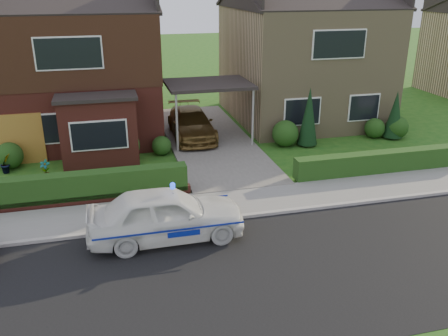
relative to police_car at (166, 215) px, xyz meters
name	(u,v)px	position (x,y,z in m)	size (l,w,h in m)	color
ground	(300,267)	(3.17, -2.40, -0.77)	(120.00, 120.00, 0.00)	#1C5115
road	(300,267)	(3.17, -2.40, -0.77)	(60.00, 6.00, 0.02)	black
kerb	(263,214)	(3.17, 0.65, -0.71)	(60.00, 0.16, 0.12)	#9E9993
sidewalk	(253,201)	(3.17, 1.70, -0.72)	(60.00, 2.00, 0.10)	slate
driveway	(209,140)	(3.17, 8.60, -0.71)	(3.80, 12.00, 0.12)	#666059
house_left	(75,55)	(-2.61, 11.50, 3.04)	(7.50, 9.53, 7.25)	maroon
house_right	(303,49)	(8.97, 11.59, 2.89)	(7.50, 8.06, 7.25)	tan
carport_link	(208,85)	(3.17, 8.55, 1.89)	(3.80, 3.00, 2.77)	black
garage_door	(16,140)	(-5.08, 7.56, 0.28)	(2.20, 0.10, 2.10)	#8E601F
dwarf_wall	(77,201)	(-2.63, 2.90, -0.59)	(7.70, 0.25, 0.36)	maroon
hedge_left	(78,204)	(-2.63, 3.05, -0.77)	(7.50, 0.55, 0.90)	#113612
hedge_right	(384,173)	(8.97, 2.95, -0.77)	(7.50, 0.55, 0.80)	#113612
shrub_left_far	(9,156)	(-5.33, 7.10, -0.23)	(1.08, 1.08, 1.08)	#113612
shrub_left_mid	(124,145)	(-0.83, 6.90, -0.11)	(1.32, 1.32, 1.32)	#113612
shrub_left_near	(162,146)	(0.77, 7.20, -0.35)	(0.84, 0.84, 0.84)	#113612
shrub_right_near	(285,133)	(6.37, 7.00, -0.17)	(1.20, 1.20, 1.20)	#113612
shrub_right_mid	(375,128)	(10.97, 7.10, -0.29)	(0.96, 0.96, 0.96)	#113612
shrub_right_far	(397,127)	(11.97, 6.80, -0.23)	(1.08, 1.08, 1.08)	#113612
conifer_a	(309,118)	(7.37, 6.80, 0.53)	(0.90, 0.90, 2.60)	black
conifer_b	(395,116)	(11.77, 6.80, 0.33)	(0.90, 0.90, 2.20)	black
police_car	(166,215)	(0.00, 0.00, 0.00)	(4.15, 4.52, 1.70)	white
driveway_car	(191,123)	(2.42, 9.02, 0.01)	(1.85, 4.56, 1.32)	brown
potted_plant_a	(46,170)	(-3.84, 5.59, -0.40)	(0.39, 0.26, 0.74)	gray
potted_plant_b	(6,164)	(-5.39, 6.60, -0.38)	(0.43, 0.34, 0.77)	gray
potted_plant_c	(50,184)	(-3.57, 4.17, -0.43)	(0.38, 0.38, 0.68)	gray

